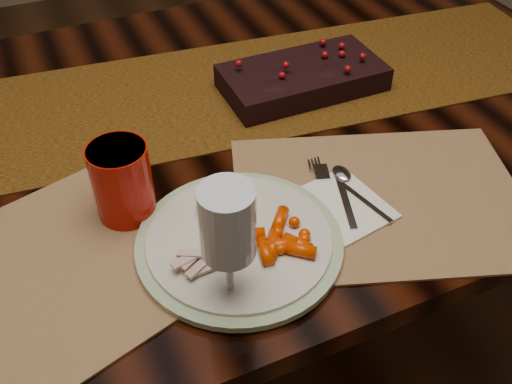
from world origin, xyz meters
name	(u,v)px	position (x,y,z in m)	size (l,w,h in m)	color
floor	(210,352)	(0.00, 0.00, 0.00)	(5.00, 5.00, 0.00)	black
dining_table	(201,262)	(0.00, 0.00, 0.38)	(1.80, 1.00, 0.75)	black
table_runner	(145,105)	(-0.05, 0.10, 0.75)	(1.81, 0.37, 0.00)	#543207
centerpiece	(303,74)	(0.25, 0.03, 0.78)	(0.31, 0.16, 0.06)	black
placemat_main	(380,198)	(0.22, -0.31, 0.75)	(0.46, 0.33, 0.00)	brown
placemat_second	(0,303)	(-0.36, -0.27, 0.75)	(0.48, 0.35, 0.00)	olive
dinner_plate	(239,241)	(-0.03, -0.31, 0.76)	(0.30, 0.30, 0.02)	beige
baby_carrots	(261,241)	(0.00, -0.34, 0.78)	(0.11, 0.09, 0.02)	#CC3400
mashed_potatoes	(220,195)	(-0.03, -0.24, 0.79)	(0.08, 0.07, 0.05)	#DEC37E
turkey_shreds	(196,265)	(-0.10, -0.34, 0.78)	(0.08, 0.07, 0.02)	beige
napkin	(342,205)	(0.15, -0.30, 0.76)	(0.12, 0.14, 0.00)	white
fork	(339,194)	(0.16, -0.28, 0.76)	(0.02, 0.15, 0.00)	silver
spoon	(358,193)	(0.19, -0.29, 0.76)	(0.03, 0.14, 0.00)	silver
red_cup	(122,182)	(-0.16, -0.18, 0.81)	(0.09, 0.09, 0.12)	#A90F05
wine_glass	(229,249)	(-0.07, -0.39, 0.85)	(0.07, 0.07, 0.19)	silver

